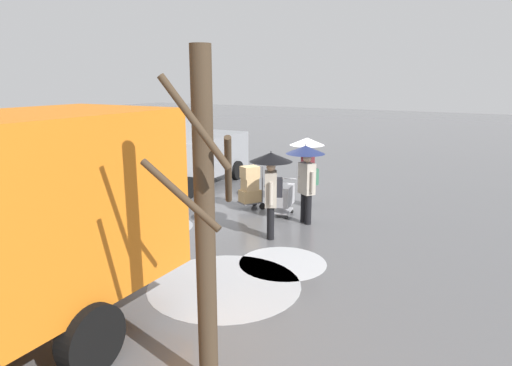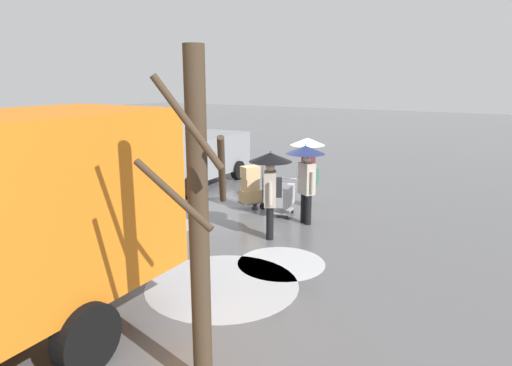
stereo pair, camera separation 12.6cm
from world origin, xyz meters
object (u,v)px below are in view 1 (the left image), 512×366
object	(u,v)px
shopping_cart_vendor	(283,196)
pedestrian_black_side	(271,175)
pedestrian_white_side	(307,155)
bare_tree_near	(205,225)
pedestrian_pink_side	(306,166)
cargo_van_parked_right	(187,154)
hand_dolly_boxes	(250,186)

from	to	relation	value
shopping_cart_vendor	pedestrian_black_side	xyz separation A→B (m)	(-0.58, 1.76, 1.00)
pedestrian_white_side	bare_tree_near	bearing A→B (deg)	106.08
pedestrian_pink_side	pedestrian_black_side	world-z (taller)	same
shopping_cart_vendor	bare_tree_near	size ratio (longest dim) A/B	0.24
cargo_van_parked_right	pedestrian_pink_side	bearing A→B (deg)	162.80
shopping_cart_vendor	pedestrian_white_side	distance (m)	1.65
hand_dolly_boxes	pedestrian_pink_side	bearing A→B (deg)	169.71
pedestrian_black_side	bare_tree_near	world-z (taller)	bare_tree_near
pedestrian_pink_side	pedestrian_black_side	size ratio (longest dim) A/B	1.00
hand_dolly_boxes	pedestrian_white_side	world-z (taller)	pedestrian_white_side
pedestrian_black_side	bare_tree_near	xyz separation A→B (m)	(-1.99, 5.29, 0.60)
hand_dolly_boxes	shopping_cart_vendor	bearing A→B (deg)	175.59
pedestrian_white_side	bare_tree_near	size ratio (longest dim) A/B	0.51
pedestrian_white_side	bare_tree_near	distance (m)	8.69
hand_dolly_boxes	pedestrian_black_side	distance (m)	2.66
cargo_van_parked_right	pedestrian_white_side	size ratio (longest dim) A/B	2.53
shopping_cart_vendor	pedestrian_white_side	world-z (taller)	pedestrian_white_side
shopping_cart_vendor	pedestrian_pink_side	world-z (taller)	pedestrian_pink_side
cargo_van_parked_right	pedestrian_pink_side	size ratio (longest dim) A/B	2.53
pedestrian_white_side	shopping_cart_vendor	bearing A→B (deg)	82.64
pedestrian_pink_side	pedestrian_black_side	bearing A→B (deg)	80.51
pedestrian_white_side	bare_tree_near	xyz separation A→B (m)	(-2.40, 8.33, 0.58)
cargo_van_parked_right	pedestrian_white_side	world-z (taller)	cargo_van_parked_right
pedestrian_white_side	bare_tree_near	world-z (taller)	bare_tree_near
pedestrian_pink_side	hand_dolly_boxes	bearing A→B (deg)	-10.29
hand_dolly_boxes	bare_tree_near	size ratio (longest dim) A/B	0.31
cargo_van_parked_right	pedestrian_white_side	distance (m)	4.76
hand_dolly_boxes	pedestrian_white_side	size ratio (longest dim) A/B	0.61
hand_dolly_boxes	pedestrian_pink_side	distance (m)	2.17
pedestrian_pink_side	bare_tree_near	xyz separation A→B (m)	(-1.74, 6.78, 0.60)
cargo_van_parked_right	hand_dolly_boxes	size ratio (longest dim) A/B	4.14
shopping_cart_vendor	pedestrian_black_side	bearing A→B (deg)	108.24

